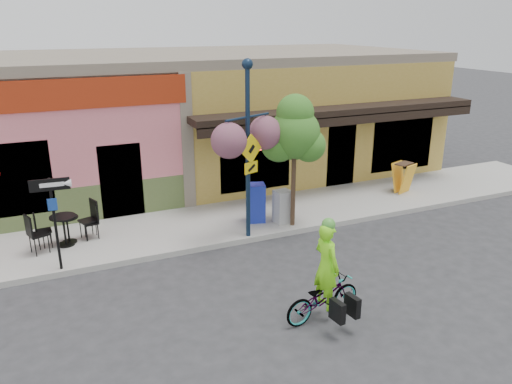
# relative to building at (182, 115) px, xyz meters

# --- Properties ---
(ground) EXTENTS (90.00, 90.00, 0.00)m
(ground) POSITION_rel_building_xyz_m (0.00, -7.50, -2.25)
(ground) COLOR #2D2D30
(ground) RESTS_ON ground
(sidewalk) EXTENTS (24.00, 3.00, 0.15)m
(sidewalk) POSITION_rel_building_xyz_m (0.00, -5.50, -2.17)
(sidewalk) COLOR #9E9B93
(sidewalk) RESTS_ON ground
(curb) EXTENTS (24.00, 0.12, 0.15)m
(curb) POSITION_rel_building_xyz_m (0.00, -6.95, -2.17)
(curb) COLOR #A8A59E
(curb) RESTS_ON ground
(building) EXTENTS (18.20, 8.20, 4.50)m
(building) POSITION_rel_building_xyz_m (0.00, 0.00, 0.00)
(building) COLOR #D56974
(building) RESTS_ON ground
(bicycle) EXTENTS (1.76, 0.81, 0.89)m
(bicycle) POSITION_rel_building_xyz_m (-0.30, -10.80, -1.80)
(bicycle) COLOR maroon
(bicycle) RESTS_ON ground
(cyclist_rider) EXTENTS (0.50, 0.69, 1.75)m
(cyclist_rider) POSITION_rel_building_xyz_m (-0.25, -10.80, -1.38)
(cyclist_rider) COLOR #83FA1A
(cyclist_rider) RESTS_ON ground
(lamp_post) EXTENTS (1.58, 1.08, 4.59)m
(lamp_post) POSITION_rel_building_xyz_m (-0.22, -6.85, 0.20)
(lamp_post) COLOR #122339
(lamp_post) RESTS_ON sidewalk
(one_way_sign) EXTENTS (0.85, 0.23, 2.19)m
(one_way_sign) POSITION_rel_building_xyz_m (-4.90, -6.85, -1.01)
(one_way_sign) COLOR black
(one_way_sign) RESTS_ON sidewalk
(cafe_set_left) EXTENTS (1.58, 0.87, 0.92)m
(cafe_set_left) POSITION_rel_building_xyz_m (-4.62, -5.39, -1.64)
(cafe_set_left) COLOR black
(cafe_set_left) RESTS_ON sidewalk
(cafe_set_right) EXTENTS (1.91, 1.39, 1.03)m
(cafe_set_right) POSITION_rel_building_xyz_m (-4.71, -5.53, -1.58)
(cafe_set_right) COLOR black
(cafe_set_right) RESTS_ON sidewalk
(newspaper_box_blue) EXTENTS (0.60, 0.56, 1.11)m
(newspaper_box_blue) POSITION_rel_building_xyz_m (0.38, -5.99, -1.55)
(newspaper_box_blue) COLOR #1B2CA5
(newspaper_box_blue) RESTS_ON sidewalk
(newspaper_box_grey) EXTENTS (0.48, 0.44, 0.94)m
(newspaper_box_grey) POSITION_rel_building_xyz_m (1.03, -6.36, -1.63)
(newspaper_box_grey) COLOR #A6A6A6
(newspaper_box_grey) RESTS_ON sidewalk
(street_tree) EXTENTS (1.65, 1.65, 3.69)m
(street_tree) POSITION_rel_building_xyz_m (1.20, -6.66, -0.26)
(street_tree) COLOR #3D7A26
(street_tree) RESTS_ON sidewalk
(sandwich_board) EXTENTS (0.72, 0.62, 1.01)m
(sandwich_board) POSITION_rel_building_xyz_m (5.93, -5.78, -1.60)
(sandwich_board) COLOR yellow
(sandwich_board) RESTS_ON sidewalk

